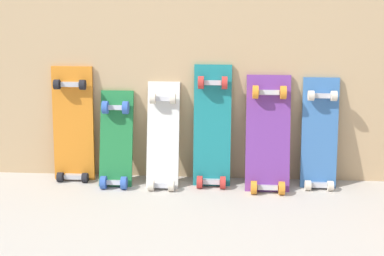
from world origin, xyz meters
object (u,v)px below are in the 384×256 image
Objects in this scene: skateboard_white at (163,142)px; skateboard_purple at (268,140)px; skateboard_green at (116,145)px; skateboard_teal at (212,132)px; skateboard_orange at (73,130)px; skateboard_blue at (320,140)px.

skateboard_purple reaches higher than skateboard_white.
skateboard_teal is at bearing 3.30° from skateboard_green.
skateboard_orange is 1.11× the size of skateboard_white.
skateboard_white is at bearing -0.33° from skateboard_green.
skateboard_teal is at bearing -1.91° from skateboard_orange.
skateboard_green is 0.24m from skateboard_white.
skateboard_blue is (1.27, -0.02, -0.02)m from skateboard_orange.
skateboard_purple is at bearing -3.30° from skateboard_orange.
skateboard_teal is (0.73, -0.02, 0.01)m from skateboard_orange.
skateboard_blue is at bearing 1.84° from skateboard_green.
skateboard_green is 0.80× the size of skateboard_teal.
skateboard_green is 0.86× the size of skateboard_blue.
skateboard_purple is 1.01× the size of skateboard_blue.
skateboard_purple reaches higher than skateboard_blue.
skateboard_orange is at bearing 167.31° from skateboard_green.
skateboard_teal is at bearing -179.49° from skateboard_blue.
skateboard_white is at bearing -173.21° from skateboard_teal.
skateboard_white is at bearing -6.46° from skateboard_orange.
skateboard_orange is at bearing 176.70° from skateboard_purple.
skateboard_blue is (1.03, 0.03, 0.04)m from skateboard_green.
skateboard_white is 0.26m from skateboard_teal.
skateboard_teal is at bearing 173.11° from skateboard_purple.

